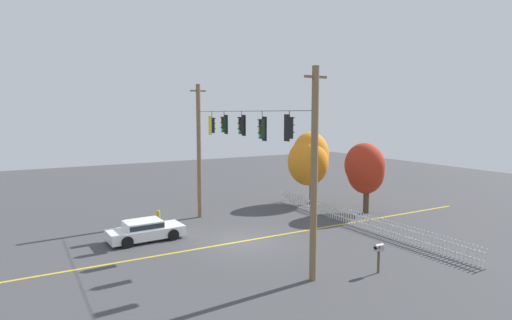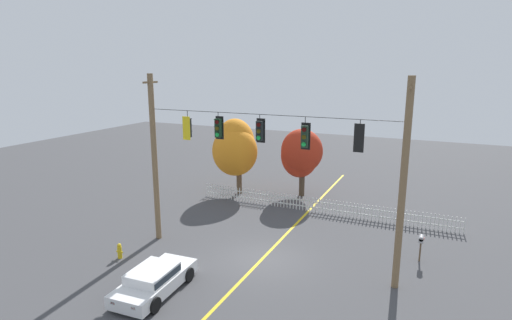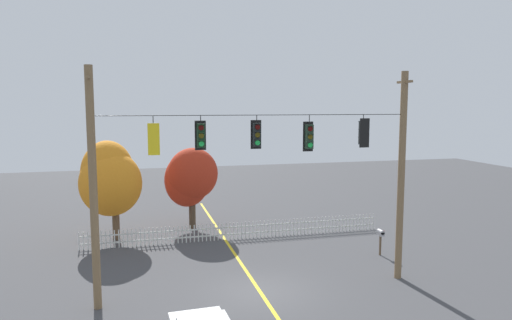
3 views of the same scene
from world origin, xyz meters
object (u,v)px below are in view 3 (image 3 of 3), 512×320
traffic_signal_eastbound_side (363,133)px  traffic_signal_northbound_primary (154,139)px  autumn_maple_near_fence (109,179)px  traffic_signal_northbound_secondary (201,135)px  traffic_signal_westbound_side (257,135)px  traffic_signal_southbound_primary (309,137)px  roadside_mailbox (381,234)px  autumn_maple_mid (190,177)px

traffic_signal_eastbound_side → traffic_signal_northbound_primary: bearing=180.0°
traffic_signal_northbound_primary → autumn_maple_near_fence: 9.92m
traffic_signal_northbound_primary → traffic_signal_northbound_secondary: size_ratio=1.09×
traffic_signal_westbound_side → traffic_signal_southbound_primary: 2.20m
traffic_signal_westbound_side → autumn_maple_near_fence: (-6.14, 9.23, -2.95)m
traffic_signal_northbound_primary → traffic_signal_northbound_secondary: (1.77, 0.02, 0.10)m
traffic_signal_eastbound_side → autumn_maple_near_fence: 14.48m
traffic_signal_northbound_primary → roadside_mailbox: bearing=15.1°
traffic_signal_northbound_secondary → autumn_maple_mid: 11.17m
traffic_signal_southbound_primary → traffic_signal_eastbound_side: bearing=-0.5°
autumn_maple_near_fence → roadside_mailbox: bearing=-24.8°
traffic_signal_southbound_primary → autumn_maple_near_fence: (-8.34, 9.23, -2.84)m
traffic_signal_westbound_side → traffic_signal_eastbound_side: size_ratio=0.98×
traffic_signal_westbound_side → traffic_signal_northbound_primary: bearing=-179.7°
traffic_signal_northbound_secondary → roadside_mailbox: traffic_signal_northbound_secondary is taller
traffic_signal_northbound_secondary → traffic_signal_southbound_primary: (4.41, 0.00, -0.11)m
traffic_signal_northbound_secondary → autumn_maple_near_fence: (-3.92, 9.23, -2.95)m
traffic_signal_northbound_primary → autumn_maple_near_fence: (-2.15, 9.25, -2.86)m
autumn_maple_near_fence → roadside_mailbox: size_ratio=4.22×
traffic_signal_northbound_primary → traffic_signal_southbound_primary: (6.19, 0.02, -0.02)m
traffic_signal_eastbound_side → roadside_mailbox: traffic_signal_eastbound_side is taller
roadside_mailbox → autumn_maple_near_fence: bearing=155.2°
traffic_signal_southbound_primary → autumn_maple_near_fence: bearing=132.1°
traffic_signal_northbound_secondary → traffic_signal_eastbound_side: 6.82m
traffic_signal_eastbound_side → autumn_maple_near_fence: size_ratio=0.24×
autumn_maple_near_fence → roadside_mailbox: autumn_maple_near_fence is taller
traffic_signal_eastbound_side → autumn_maple_mid: bearing=119.7°
autumn_maple_near_fence → autumn_maple_mid: bearing=17.1°
traffic_signal_eastbound_side → autumn_maple_mid: traffic_signal_eastbound_side is taller
traffic_signal_northbound_secondary → traffic_signal_westbound_side: 2.21m
traffic_signal_northbound_secondary → traffic_signal_westbound_side: same height
traffic_signal_northbound_secondary → traffic_signal_southbound_primary: 4.42m
traffic_signal_eastbound_side → autumn_maple_near_fence: (-10.74, 9.25, -2.96)m
traffic_signal_northbound_primary → traffic_signal_southbound_primary: same height
autumn_maple_near_fence → autumn_maple_mid: 4.88m
traffic_signal_southbound_primary → traffic_signal_westbound_side: bearing=-180.0°
traffic_signal_northbound_secondary → traffic_signal_eastbound_side: (6.82, -0.02, 0.01)m
traffic_signal_northbound_secondary → traffic_signal_westbound_side: bearing=0.0°
roadside_mailbox → traffic_signal_westbound_side: bearing=-157.4°
autumn_maple_near_fence → roadside_mailbox: 15.00m
traffic_signal_northbound_primary → autumn_maple_near_fence: bearing=103.1°
traffic_signal_eastbound_side → autumn_maple_near_fence: bearing=139.3°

